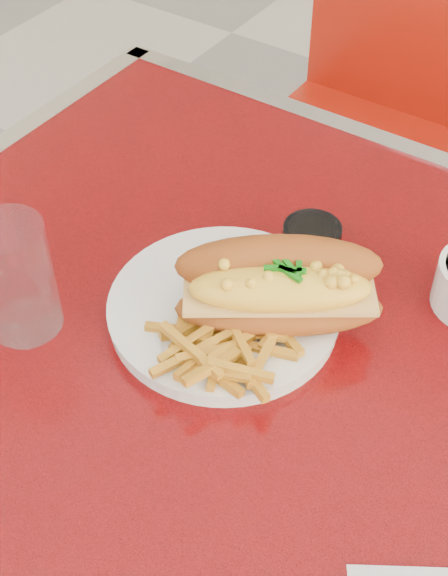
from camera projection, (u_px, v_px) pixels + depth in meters
The scene contains 7 objects.
diner_table at pixel (363, 508), 0.84m from camera, with size 1.23×0.83×0.77m.
dinner_plate at pixel (224, 309), 0.81m from camera, with size 0.24×0.24×0.02m.
mac_hoagie at pixel (279, 287), 0.77m from camera, with size 0.22×0.19×0.09m.
fries_pile at pixel (222, 338), 0.76m from camera, with size 0.11×0.10×0.03m, color gold, non-canonical shape.
fork at pixel (268, 322), 0.79m from camera, with size 0.08×0.11×0.00m.
sauce_cup_left at pixel (312, 237), 0.88m from camera, with size 0.07×0.07×0.03m.
water_tumbler at pixel (17, 278), 0.77m from camera, with size 0.07×0.07×0.13m, color silver.
Camera 1 is at (0.12, -0.44, 1.37)m, focal length 50.00 mm.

